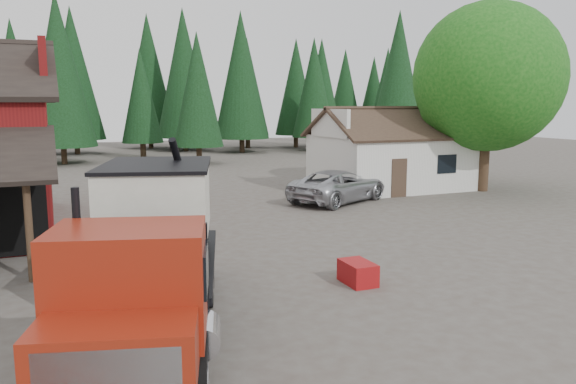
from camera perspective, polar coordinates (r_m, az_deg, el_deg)
name	(u,v)px	position (r m, az deg, el deg)	size (l,w,h in m)	color
ground	(253,279)	(15.73, -3.61, -8.77)	(120.00, 120.00, 0.00)	#49413A
farmhouse	(392,159)	(32.68, 10.48, 3.34)	(8.60, 6.42, 4.65)	silver
deciduous_tree	(488,83)	(32.62, 19.69, 10.43)	(8.00, 8.00, 10.20)	#382619
conifer_backdrop	(107,154)	(56.57, -17.88, 3.68)	(76.00, 16.00, 16.00)	black
near_pine_b	(198,89)	(45.49, -9.17, 10.24)	(3.96, 3.96, 10.40)	#382619
near_pine_c	(398,78)	(48.38, 11.13, 11.30)	(4.84, 4.84, 12.40)	#382619
near_pine_d	(59,70)	(48.23, -22.25, 11.41)	(5.28, 5.28, 13.40)	#382619
feed_truck	(151,250)	(11.67, -13.77, -5.72)	(4.77, 9.20, 4.02)	black
silver_car	(339,186)	(27.68, 5.17, 0.62)	(2.61, 5.66, 1.57)	#B1B2B9
equip_box	(358,273)	(15.31, 7.10, -8.14)	(0.70, 1.10, 0.60)	maroon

